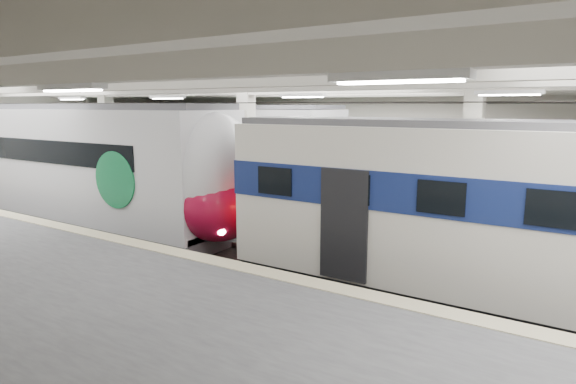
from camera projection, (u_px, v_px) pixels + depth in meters
The scene contains 4 objects.
station_hall at pixel (228, 160), 12.35m from camera, with size 36.00×24.00×5.75m.
modern_emu at pixel (106, 169), 17.79m from camera, with size 14.65×3.02×4.68m.
older_rer at pixel (504, 214), 10.60m from camera, with size 13.02×2.87×4.31m.
far_train at pixel (195, 153), 22.74m from camera, with size 14.69×3.29×4.65m.
Camera 1 is at (7.91, -11.29, 4.63)m, focal length 30.00 mm.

